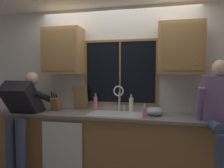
{
  "coord_description": "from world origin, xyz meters",
  "views": [
    {
      "loc": [
        0.67,
        -3.24,
        1.53
      ],
      "look_at": [
        -0.01,
        -0.3,
        1.35
      ],
      "focal_mm": 33.45,
      "sensor_mm": 36.0,
      "label": 1
    }
  ],
  "objects_px": {
    "mixing_bowl": "(154,111)",
    "bottle_green_glass": "(96,103)",
    "bottle_tall_clear": "(131,104)",
    "cutting_board": "(81,98)",
    "person_standing": "(22,112)",
    "knife_block": "(56,104)",
    "person_sitting_on_counter": "(222,108)",
    "soap_dispenser": "(144,113)"
  },
  "relations": [
    {
      "from": "knife_block",
      "to": "cutting_board",
      "type": "height_order",
      "value": "cutting_board"
    },
    {
      "from": "mixing_bowl",
      "to": "bottle_tall_clear",
      "type": "height_order",
      "value": "bottle_tall_clear"
    },
    {
      "from": "mixing_bowl",
      "to": "bottle_green_glass",
      "type": "xyz_separation_m",
      "value": [
        -0.92,
        0.18,
        0.06
      ]
    },
    {
      "from": "bottle_green_glass",
      "to": "soap_dispenser",
      "type": "bearing_deg",
      "value": -25.99
    },
    {
      "from": "person_standing",
      "to": "person_sitting_on_counter",
      "type": "xyz_separation_m",
      "value": [
        2.67,
        0.03,
        0.15
      ]
    },
    {
      "from": "knife_block",
      "to": "bottle_tall_clear",
      "type": "relative_size",
      "value": 1.15
    },
    {
      "from": "bottle_tall_clear",
      "to": "mixing_bowl",
      "type": "bearing_deg",
      "value": -27.21
    },
    {
      "from": "bottle_tall_clear",
      "to": "cutting_board",
      "type": "bearing_deg",
      "value": 179.07
    },
    {
      "from": "mixing_bowl",
      "to": "bottle_tall_clear",
      "type": "bearing_deg",
      "value": 152.79
    },
    {
      "from": "cutting_board",
      "to": "soap_dispenser",
      "type": "relative_size",
      "value": 2.01
    },
    {
      "from": "soap_dispenser",
      "to": "bottle_tall_clear",
      "type": "xyz_separation_m",
      "value": [
        -0.23,
        0.39,
        0.04
      ]
    },
    {
      "from": "cutting_board",
      "to": "mixing_bowl",
      "type": "xyz_separation_m",
      "value": [
        1.18,
        -0.19,
        -0.13
      ]
    },
    {
      "from": "person_sitting_on_counter",
      "to": "mixing_bowl",
      "type": "distance_m",
      "value": 0.85
    },
    {
      "from": "person_standing",
      "to": "person_sitting_on_counter",
      "type": "distance_m",
      "value": 2.68
    },
    {
      "from": "bottle_green_glass",
      "to": "bottle_tall_clear",
      "type": "bearing_deg",
      "value": 0.14
    },
    {
      "from": "mixing_bowl",
      "to": "bottle_green_glass",
      "type": "height_order",
      "value": "bottle_green_glass"
    },
    {
      "from": "cutting_board",
      "to": "bottle_green_glass",
      "type": "relative_size",
      "value": 1.37
    },
    {
      "from": "bottle_green_glass",
      "to": "bottle_tall_clear",
      "type": "relative_size",
      "value": 1.02
    },
    {
      "from": "bottle_tall_clear",
      "to": "bottle_green_glass",
      "type": "bearing_deg",
      "value": -179.86
    },
    {
      "from": "mixing_bowl",
      "to": "soap_dispenser",
      "type": "bearing_deg",
      "value": -120.48
    },
    {
      "from": "soap_dispenser",
      "to": "bottle_green_glass",
      "type": "bearing_deg",
      "value": 154.01
    },
    {
      "from": "bottle_green_glass",
      "to": "bottle_tall_clear",
      "type": "xyz_separation_m",
      "value": [
        0.57,
        0.0,
        -0.0
      ]
    },
    {
      "from": "person_standing",
      "to": "bottle_green_glass",
      "type": "height_order",
      "value": "person_standing"
    },
    {
      "from": "knife_block",
      "to": "soap_dispenser",
      "type": "relative_size",
      "value": 1.66
    },
    {
      "from": "bottle_green_glass",
      "to": "cutting_board",
      "type": "bearing_deg",
      "value": 176.71
    },
    {
      "from": "cutting_board",
      "to": "bottle_tall_clear",
      "type": "relative_size",
      "value": 1.39
    },
    {
      "from": "knife_block",
      "to": "mixing_bowl",
      "type": "bearing_deg",
      "value": -0.59
    },
    {
      "from": "person_standing",
      "to": "bottle_green_glass",
      "type": "bearing_deg",
      "value": 27.07
    },
    {
      "from": "person_sitting_on_counter",
      "to": "cutting_board",
      "type": "xyz_separation_m",
      "value": [
        -1.97,
        0.48,
        0.01
      ]
    },
    {
      "from": "person_standing",
      "to": "soap_dispenser",
      "type": "relative_size",
      "value": 7.88
    },
    {
      "from": "person_standing",
      "to": "mixing_bowl",
      "type": "bearing_deg",
      "value": 9.46
    },
    {
      "from": "person_sitting_on_counter",
      "to": "knife_block",
      "type": "distance_m",
      "value": 2.33
    },
    {
      "from": "person_sitting_on_counter",
      "to": "soap_dispenser",
      "type": "xyz_separation_m",
      "value": [
        -0.91,
        0.08,
        -0.11
      ]
    },
    {
      "from": "person_sitting_on_counter",
      "to": "mixing_bowl",
      "type": "xyz_separation_m",
      "value": [
        -0.79,
        0.29,
        -0.13
      ]
    },
    {
      "from": "person_standing",
      "to": "cutting_board",
      "type": "height_order",
      "value": "person_standing"
    },
    {
      "from": "knife_block",
      "to": "bottle_tall_clear",
      "type": "distance_m",
      "value": 1.18
    },
    {
      "from": "person_sitting_on_counter",
      "to": "bottle_green_glass",
      "type": "distance_m",
      "value": 1.77
    },
    {
      "from": "person_sitting_on_counter",
      "to": "mixing_bowl",
      "type": "relative_size",
      "value": 5.03
    },
    {
      "from": "knife_block",
      "to": "soap_dispenser",
      "type": "distance_m",
      "value": 1.42
    },
    {
      "from": "person_sitting_on_counter",
      "to": "mixing_bowl",
      "type": "bearing_deg",
      "value": 160.12
    },
    {
      "from": "person_standing",
      "to": "bottle_tall_clear",
      "type": "relative_size",
      "value": 5.45
    },
    {
      "from": "knife_block",
      "to": "cutting_board",
      "type": "bearing_deg",
      "value": 27.46
    }
  ]
}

